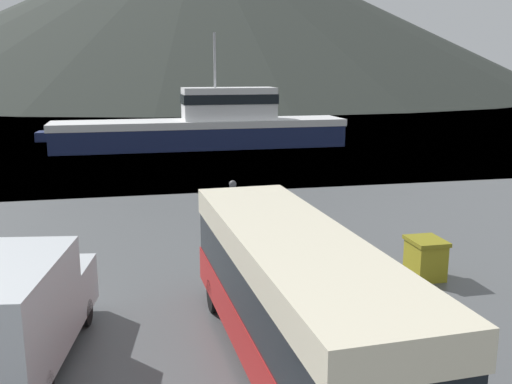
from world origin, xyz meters
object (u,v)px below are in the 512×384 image
(storage_bin, at_px, (425,258))
(small_boat, at_px, (74,136))
(delivery_van, at_px, (18,310))
(fishing_boat, at_px, (207,125))
(tour_bus, at_px, (293,293))

(storage_bin, xyz_separation_m, small_boat, (-14.25, 39.63, -0.23))
(delivery_van, height_order, storage_bin, delivery_van)
(small_boat, bearing_deg, storage_bin, 23.14)
(fishing_boat, relative_size, small_boat, 3.64)
(fishing_boat, relative_size, storage_bin, 19.05)
(tour_bus, bearing_deg, fishing_boat, 82.85)
(tour_bus, distance_m, small_boat, 45.01)
(delivery_van, height_order, small_boat, delivery_van)
(fishing_boat, bearing_deg, small_boat, 55.90)
(tour_bus, bearing_deg, small_boat, 98.40)
(small_boat, bearing_deg, delivery_van, 6.83)
(tour_bus, height_order, storage_bin, tour_bus)
(fishing_boat, bearing_deg, tour_bus, 174.51)
(fishing_boat, height_order, storage_bin, fishing_boat)
(tour_bus, distance_m, delivery_van, 6.08)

